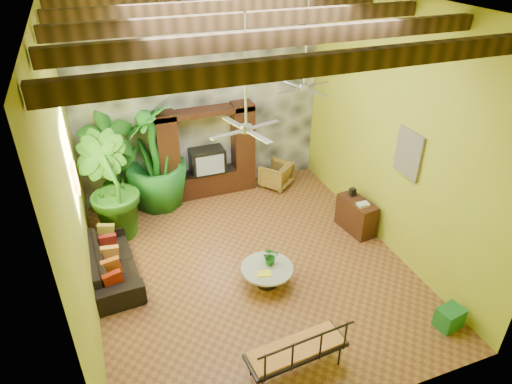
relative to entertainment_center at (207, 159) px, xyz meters
name	(u,v)px	position (x,y,z in m)	size (l,w,h in m)	color
ground	(251,265)	(0.00, -3.14, -0.97)	(7.00, 7.00, 0.00)	brown
ceiling	(248,4)	(0.00, -3.14, 4.03)	(6.00, 7.00, 0.02)	silver
back_wall	(200,95)	(0.00, 0.36, 1.53)	(6.00, 0.02, 5.00)	#A4A325
left_wall	(70,185)	(-3.00, -3.14, 1.53)	(0.02, 7.00, 5.00)	#A4A325
right_wall	(393,132)	(3.00, -3.14, 1.53)	(0.02, 7.00, 5.00)	#A4A325
stone_accent_wall	(200,95)	(0.00, 0.30, 1.53)	(5.98, 0.10, 4.98)	#34363B
ceiling_beams	(249,20)	(0.00, -3.14, 3.81)	(5.95, 5.36, 0.22)	#3B2512
entertainment_center	(207,159)	(0.00, 0.00, 0.00)	(2.40, 0.55, 2.30)	black
ceiling_fan_front	(246,117)	(-0.20, -3.54, 2.44)	(1.28, 1.28, 1.86)	#A9A9AE
ceiling_fan_back	(305,77)	(1.60, -1.94, 2.44)	(1.28, 1.28, 1.86)	#A9A9AE
wall_art_mask	(75,178)	(-2.96, -2.14, 1.13)	(0.06, 0.32, 0.55)	orange
wall_art_painting	(409,154)	(2.96, -3.74, 1.33)	(0.06, 0.70, 0.90)	#2B649F
sofa	(111,261)	(-2.65, -2.42, -0.64)	(2.24, 0.88, 0.65)	black
wicker_armchair	(276,175)	(1.75, -0.30, -0.63)	(0.71, 0.73, 0.66)	brown
tall_plant_a	(114,164)	(-2.22, -0.08, 0.30)	(1.33, 0.90, 2.53)	#22691B
tall_plant_b	(109,187)	(-2.43, -1.01, 0.22)	(1.30, 1.05, 2.37)	#25631A
tall_plant_c	(155,155)	(-1.29, -0.12, 0.37)	(1.50, 1.50, 2.68)	#1C6C24
coffee_table	(267,273)	(0.11, -3.76, -0.71)	(1.00, 1.00, 0.40)	black
centerpiece_plant	(271,256)	(0.22, -3.67, -0.39)	(0.32, 0.27, 0.35)	#1A631E
yellow_tray	(264,274)	(-0.01, -3.91, -0.55)	(0.25, 0.18, 0.03)	#FBFB1B
iron_bench	(299,350)	(-0.21, -5.82, -0.43)	(1.61, 0.69, 0.57)	black
side_console	(356,215)	(2.65, -2.79, -0.58)	(0.43, 0.96, 0.77)	#361A11
green_bin	(449,318)	(2.65, -5.86, -0.77)	(0.44, 0.33, 0.38)	#1B6832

